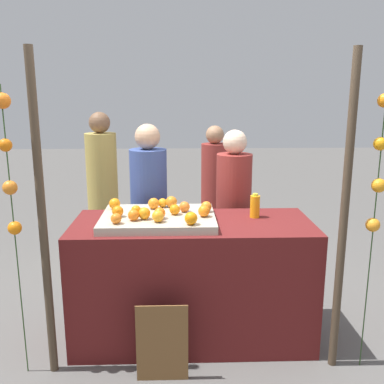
{
  "coord_description": "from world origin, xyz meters",
  "views": [
    {
      "loc": [
        -0.11,
        -3.12,
        1.91
      ],
      "look_at": [
        0.0,
        0.15,
        1.15
      ],
      "focal_mm": 40.16,
      "sensor_mm": 36.0,
      "label": 1
    }
  ],
  "objects_px": {
    "orange_0": "(116,219)",
    "vendor_right": "(233,223)",
    "juice_bottle": "(255,206)",
    "vendor_left": "(149,221)",
    "stall_counter": "(193,280)",
    "orange_1": "(118,211)",
    "chalkboard_sign": "(162,344)"
  },
  "relations": [
    {
      "from": "juice_bottle",
      "to": "vendor_left",
      "type": "bearing_deg",
      "value": 148.84
    },
    {
      "from": "chalkboard_sign",
      "to": "vendor_right",
      "type": "distance_m",
      "value": 1.42
    },
    {
      "from": "orange_1",
      "to": "juice_bottle",
      "type": "distance_m",
      "value": 1.06
    },
    {
      "from": "vendor_right",
      "to": "orange_0",
      "type": "bearing_deg",
      "value": -137.4
    },
    {
      "from": "orange_1",
      "to": "vendor_right",
      "type": "distance_m",
      "value": 1.22
    },
    {
      "from": "orange_0",
      "to": "vendor_left",
      "type": "xyz_separation_m",
      "value": [
        0.17,
        0.86,
        -0.28
      ]
    },
    {
      "from": "juice_bottle",
      "to": "vendor_left",
      "type": "relative_size",
      "value": 0.12
    },
    {
      "from": "vendor_right",
      "to": "orange_1",
      "type": "bearing_deg",
      "value": -143.97
    },
    {
      "from": "stall_counter",
      "to": "orange_1",
      "type": "xyz_separation_m",
      "value": [
        -0.56,
        -0.05,
        0.58
      ]
    },
    {
      "from": "orange_0",
      "to": "vendor_right",
      "type": "bearing_deg",
      "value": 42.6
    },
    {
      "from": "orange_0",
      "to": "chalkboard_sign",
      "type": "height_order",
      "value": "orange_0"
    },
    {
      "from": "vendor_right",
      "to": "juice_bottle",
      "type": "bearing_deg",
      "value": -79.47
    },
    {
      "from": "vendor_right",
      "to": "chalkboard_sign",
      "type": "bearing_deg",
      "value": -117.37
    },
    {
      "from": "juice_bottle",
      "to": "vendor_right",
      "type": "xyz_separation_m",
      "value": [
        -0.1,
        0.53,
        -0.3
      ]
    },
    {
      "from": "orange_1",
      "to": "vendor_right",
      "type": "height_order",
      "value": "vendor_right"
    },
    {
      "from": "vendor_left",
      "to": "juice_bottle",
      "type": "bearing_deg",
      "value": -31.16
    },
    {
      "from": "vendor_left",
      "to": "vendor_right",
      "type": "xyz_separation_m",
      "value": [
        0.77,
        0.01,
        -0.02
      ]
    },
    {
      "from": "orange_0",
      "to": "juice_bottle",
      "type": "height_order",
      "value": "juice_bottle"
    },
    {
      "from": "orange_1",
      "to": "stall_counter",
      "type": "bearing_deg",
      "value": 4.85
    },
    {
      "from": "stall_counter",
      "to": "orange_1",
      "type": "height_order",
      "value": "orange_1"
    },
    {
      "from": "stall_counter",
      "to": "orange_1",
      "type": "relative_size",
      "value": 21.65
    },
    {
      "from": "orange_0",
      "to": "chalkboard_sign",
      "type": "xyz_separation_m",
      "value": [
        0.32,
        -0.33,
        -0.78
      ]
    },
    {
      "from": "juice_bottle",
      "to": "orange_1",
      "type": "bearing_deg",
      "value": -171.25
    },
    {
      "from": "vendor_left",
      "to": "orange_0",
      "type": "bearing_deg",
      "value": -101.34
    },
    {
      "from": "orange_1",
      "to": "juice_bottle",
      "type": "relative_size",
      "value": 0.44
    },
    {
      "from": "chalkboard_sign",
      "to": "vendor_left",
      "type": "relative_size",
      "value": 0.34
    },
    {
      "from": "stall_counter",
      "to": "juice_bottle",
      "type": "bearing_deg",
      "value": 13.05
    },
    {
      "from": "orange_0",
      "to": "vendor_right",
      "type": "height_order",
      "value": "vendor_right"
    },
    {
      "from": "chalkboard_sign",
      "to": "vendor_left",
      "type": "distance_m",
      "value": 1.3
    },
    {
      "from": "orange_1",
      "to": "orange_0",
      "type": "bearing_deg",
      "value": -86.18
    },
    {
      "from": "vendor_right",
      "to": "vendor_left",
      "type": "bearing_deg",
      "value": -179.51
    },
    {
      "from": "orange_0",
      "to": "juice_bottle",
      "type": "bearing_deg",
      "value": 17.83
    }
  ]
}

